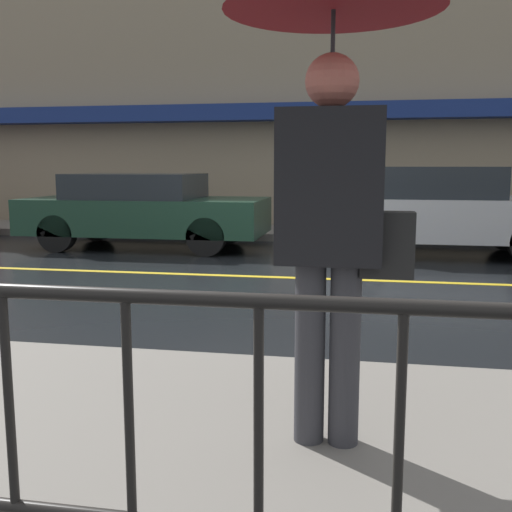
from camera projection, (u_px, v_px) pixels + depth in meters
The scene contains 8 objects.
ground_plane at pixel (261, 277), 7.96m from camera, with size 80.00×80.00×0.00m, color black.
sidewalk_near at pixel (78, 457), 2.89m from camera, with size 28.00×2.96×0.14m.
sidewalk_far at pixel (299, 233), 12.46m from camera, with size 28.00×1.85×0.14m.
lane_marking at pixel (261, 277), 7.96m from camera, with size 25.20×0.12×0.01m.
building_storefront at pixel (306, 77), 12.99m from camera, with size 28.00×0.85×6.82m.
pedestrian at pixel (333, 88), 2.65m from camera, with size 0.98×0.98×2.22m.
car_dark_green at pixel (144, 209), 10.68m from camera, with size 4.25×1.79×1.32m.
car_silver at pixel (438, 210), 9.78m from camera, with size 3.97×1.75×1.45m.
Camera 1 is at (1.33, -7.71, 1.47)m, focal length 42.00 mm.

